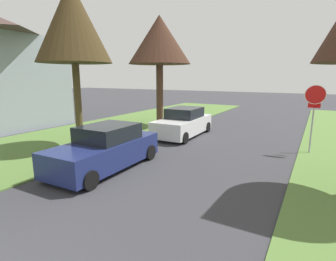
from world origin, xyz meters
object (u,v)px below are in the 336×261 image
at_px(street_tree_left_mid_b, 159,41).
at_px(parked_sedan_navy, 106,149).
at_px(street_tree_left_mid_a, 72,23).
at_px(stop_sign_far, 314,104).
at_px(parked_sedan_white, 183,123).

xyz_separation_m(street_tree_left_mid_b, parked_sedan_navy, (2.76, -8.24, -4.84)).
bearing_deg(street_tree_left_mid_a, stop_sign_far, 23.65).
height_order(stop_sign_far, street_tree_left_mid_b, street_tree_left_mid_b).
bearing_deg(parked_sedan_white, parked_sedan_navy, -89.97).
bearing_deg(parked_sedan_white, street_tree_left_mid_a, -124.27).
relative_size(stop_sign_far, parked_sedan_navy, 0.65).
distance_m(stop_sign_far, street_tree_left_mid_a, 10.98).
bearing_deg(parked_sedan_navy, street_tree_left_mid_b, 108.51).
height_order(street_tree_left_mid_a, street_tree_left_mid_b, street_tree_left_mid_a).
distance_m(street_tree_left_mid_b, parked_sedan_navy, 9.95).
xyz_separation_m(stop_sign_far, parked_sedan_white, (-6.39, 0.46, -1.42)).
relative_size(parked_sedan_navy, parked_sedan_white, 1.00).
distance_m(stop_sign_far, parked_sedan_navy, 8.76).
relative_size(street_tree_left_mid_a, parked_sedan_white, 1.64).
distance_m(street_tree_left_mid_b, parked_sedan_white, 5.91).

